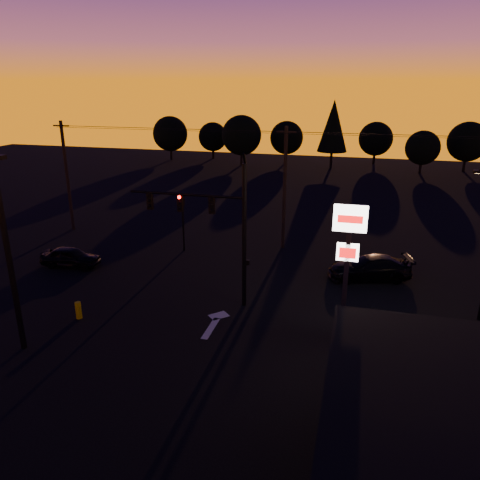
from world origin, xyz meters
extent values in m
plane|color=black|center=(0.00, 0.00, 0.00)|extent=(120.00, 120.00, 0.00)
cube|color=beige|center=(0.50, 1.00, 0.01)|extent=(0.35, 2.20, 0.01)
cube|color=beige|center=(0.50, 2.40, 0.01)|extent=(1.20, 1.20, 0.01)
cylinder|color=black|center=(1.50, 4.00, 4.00)|extent=(0.24, 0.24, 8.00)
cylinder|color=black|center=(1.50, 4.00, 8.20)|extent=(0.14, 0.52, 0.76)
cylinder|color=black|center=(-1.75, 4.00, 6.20)|extent=(6.50, 0.16, 0.16)
cube|color=black|center=(-0.30, 4.00, 5.70)|extent=(0.32, 0.22, 0.95)
sphere|color=black|center=(-0.30, 3.87, 6.05)|extent=(0.18, 0.18, 0.18)
sphere|color=black|center=(-0.30, 3.87, 5.75)|extent=(0.18, 0.18, 0.18)
sphere|color=black|center=(-0.30, 3.87, 5.45)|extent=(0.18, 0.18, 0.18)
cube|color=black|center=(-2.10, 4.00, 5.70)|extent=(0.32, 0.22, 0.95)
sphere|color=#FF0705|center=(-2.10, 3.87, 6.05)|extent=(0.18, 0.18, 0.18)
sphere|color=black|center=(-2.10, 3.87, 5.75)|extent=(0.18, 0.18, 0.18)
sphere|color=black|center=(-2.10, 3.87, 5.45)|extent=(0.18, 0.18, 0.18)
cube|color=black|center=(-3.90, 4.00, 5.70)|extent=(0.32, 0.22, 0.95)
sphere|color=black|center=(-3.90, 3.87, 6.05)|extent=(0.18, 0.18, 0.18)
sphere|color=black|center=(-3.90, 3.87, 5.75)|extent=(0.18, 0.18, 0.18)
sphere|color=black|center=(-3.90, 3.87, 5.45)|extent=(0.18, 0.18, 0.18)
cube|color=black|center=(1.68, 4.00, 2.60)|extent=(0.22, 0.18, 0.28)
cylinder|color=black|center=(-5.00, 11.50, 1.80)|extent=(0.14, 0.14, 3.60)
cube|color=black|center=(-5.00, 11.50, 3.90)|extent=(0.30, 0.20, 0.90)
sphere|color=#FF0705|center=(-5.00, 11.38, 4.22)|extent=(0.18, 0.18, 0.18)
sphere|color=black|center=(-5.00, 11.38, 3.94)|extent=(0.18, 0.18, 0.18)
sphere|color=black|center=(-5.00, 11.38, 3.66)|extent=(0.18, 0.18, 0.18)
cube|color=black|center=(-7.50, -3.00, 4.50)|extent=(0.18, 0.18, 9.00)
cube|color=black|center=(7.00, 1.50, 3.20)|extent=(0.22, 0.22, 6.40)
cube|color=white|center=(7.00, 1.50, 6.20)|extent=(1.50, 0.25, 1.20)
cube|color=red|center=(7.00, 1.36, 6.20)|extent=(1.10, 0.02, 0.35)
cube|color=white|center=(7.00, 1.50, 4.60)|extent=(1.00, 0.22, 0.80)
cube|color=red|center=(7.00, 1.37, 4.60)|extent=(0.75, 0.02, 0.50)
cube|color=black|center=(12.80, 5.50, 7.85)|extent=(0.50, 0.22, 0.14)
plane|color=#FFB759|center=(12.80, 5.50, 7.77)|extent=(0.35, 0.35, 0.00)
cylinder|color=black|center=(-16.00, 14.00, 4.50)|extent=(0.26, 0.26, 9.00)
cube|color=black|center=(-16.00, 14.00, 8.60)|extent=(1.40, 0.10, 0.10)
cylinder|color=black|center=(2.00, 14.00, 4.50)|extent=(0.26, 0.26, 9.00)
cube|color=black|center=(2.00, 14.00, 8.60)|extent=(1.40, 0.10, 0.10)
cylinder|color=black|center=(-7.00, 13.40, 8.55)|extent=(18.00, 0.02, 0.02)
cylinder|color=black|center=(-7.00, 14.00, 8.60)|extent=(18.00, 0.02, 0.02)
cylinder|color=black|center=(-7.00, 14.60, 8.55)|extent=(18.00, 0.02, 0.02)
cylinder|color=black|center=(11.00, 13.40, 8.55)|extent=(18.00, 0.02, 0.02)
cylinder|color=black|center=(11.00, 14.00, 8.60)|extent=(18.00, 0.02, 0.02)
cylinder|color=black|center=(11.00, 14.60, 8.55)|extent=(18.00, 0.02, 0.02)
cube|color=black|center=(9.00, -3.48, 1.40)|extent=(2.20, 0.05, 1.60)
cube|color=black|center=(12.00, -3.48, 1.40)|extent=(2.20, 0.05, 1.60)
cylinder|color=#C9BA00|center=(-6.64, 0.26, 0.46)|extent=(0.31, 0.31, 0.93)
cylinder|color=black|center=(-22.00, 50.00, 0.81)|extent=(0.36, 0.36, 1.62)
sphere|color=black|center=(-22.00, 50.00, 4.06)|extent=(5.36, 5.36, 5.36)
cylinder|color=black|center=(-16.00, 53.00, 0.69)|extent=(0.36, 0.36, 1.38)
sphere|color=black|center=(-16.00, 53.00, 3.44)|extent=(4.54, 4.54, 4.54)
cylinder|color=black|center=(-10.00, 48.00, 0.88)|extent=(0.36, 0.36, 1.75)
sphere|color=black|center=(-10.00, 48.00, 4.38)|extent=(5.77, 5.78, 5.78)
cylinder|color=black|center=(-4.00, 52.00, 0.75)|extent=(0.36, 0.36, 1.50)
sphere|color=black|center=(-4.00, 52.00, 3.75)|extent=(4.95, 4.95, 4.95)
cylinder|color=black|center=(3.00, 49.00, 1.19)|extent=(0.36, 0.36, 2.38)
cone|color=black|center=(3.00, 49.00, 5.94)|extent=(4.18, 4.18, 7.12)
cylinder|color=black|center=(9.00, 54.00, 0.75)|extent=(0.36, 0.36, 1.50)
sphere|color=black|center=(9.00, 54.00, 3.75)|extent=(4.95, 4.95, 4.95)
cylinder|color=black|center=(15.00, 48.00, 0.69)|extent=(0.36, 0.36, 1.38)
sphere|color=black|center=(15.00, 48.00, 3.44)|extent=(4.54, 4.54, 4.54)
cylinder|color=black|center=(21.00, 51.00, 0.81)|extent=(0.36, 0.36, 1.62)
sphere|color=black|center=(21.00, 51.00, 4.06)|extent=(5.36, 5.36, 5.36)
imported|color=black|center=(-11.32, 6.62, 0.68)|extent=(4.08, 1.89, 1.35)
imported|color=black|center=(8.32, 9.57, 0.75)|extent=(5.56, 3.39, 1.50)
imported|color=black|center=(9.66, -3.18, 0.68)|extent=(4.07, 5.37, 1.36)
camera|label=1|loc=(7.29, -19.09, 12.06)|focal=35.00mm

